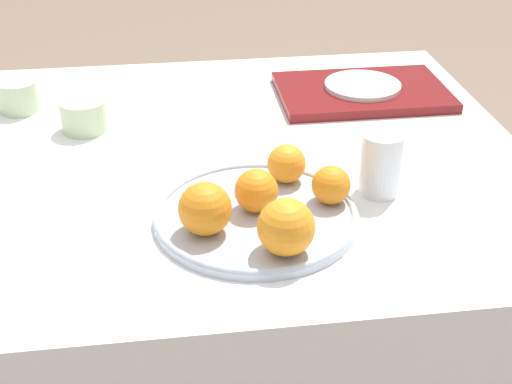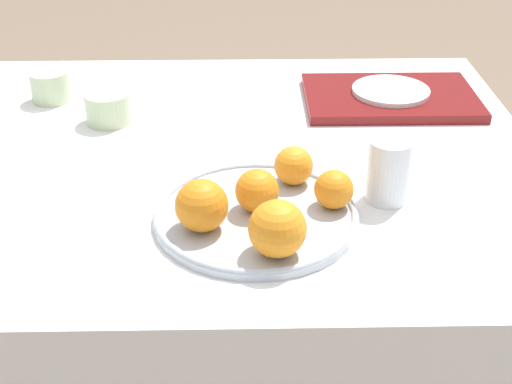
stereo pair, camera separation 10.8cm
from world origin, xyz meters
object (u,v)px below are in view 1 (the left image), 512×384
(orange_4, at_px, (204,209))
(water_glass, at_px, (381,163))
(orange_1, at_px, (256,191))
(fruit_platter, at_px, (256,215))
(orange_2, at_px, (331,185))
(cup_1, at_px, (19,96))
(orange_3, at_px, (286,227))
(serving_tray, at_px, (362,92))
(orange_0, at_px, (287,164))
(cup_0, at_px, (84,115))
(side_plate, at_px, (363,85))

(orange_4, bearing_deg, water_glass, 18.62)
(orange_1, height_order, orange_4, orange_4)
(orange_4, bearing_deg, fruit_platter, 26.60)
(orange_2, distance_m, cup_1, 0.71)
(orange_3, bearing_deg, cup_1, 127.60)
(water_glass, height_order, serving_tray, water_glass)
(orange_0, bearing_deg, cup_0, 141.86)
(water_glass, relative_size, serving_tray, 0.30)
(fruit_platter, relative_size, side_plate, 1.96)
(water_glass, height_order, cup_1, water_glass)
(orange_2, xyz_separation_m, serving_tray, (0.17, 0.44, -0.03))
(fruit_platter, distance_m, cup_0, 0.46)
(orange_0, distance_m, cup_1, 0.62)
(fruit_platter, relative_size, orange_4, 4.01)
(water_glass, height_order, cup_0, water_glass)
(orange_0, height_order, orange_1, orange_1)
(cup_0, distance_m, cup_1, 0.18)
(water_glass, bearing_deg, orange_2, -155.87)
(orange_1, relative_size, orange_3, 0.82)
(cup_1, bearing_deg, orange_4, -56.66)
(cup_1, bearing_deg, orange_3, -52.40)
(orange_1, xyz_separation_m, orange_2, (0.12, 0.01, -0.00))
(orange_1, height_order, serving_tray, orange_1)
(orange_1, xyz_separation_m, orange_3, (0.03, -0.12, 0.01))
(fruit_platter, bearing_deg, water_glass, 15.31)
(orange_1, distance_m, orange_3, 0.12)
(orange_2, bearing_deg, water_glass, 24.13)
(fruit_platter, bearing_deg, cup_0, 127.78)
(cup_1, bearing_deg, orange_0, -38.30)
(orange_4, relative_size, cup_0, 0.88)
(water_glass, bearing_deg, orange_1, -167.14)
(orange_1, height_order, cup_1, orange_1)
(orange_0, height_order, orange_2, orange_0)
(orange_1, height_order, orange_2, orange_1)
(orange_2, relative_size, serving_tray, 0.17)
(orange_1, distance_m, serving_tray, 0.53)
(orange_0, bearing_deg, orange_1, -126.44)
(side_plate, bearing_deg, orange_2, -111.33)
(orange_4, relative_size, serving_tray, 0.22)
(serving_tray, bearing_deg, cup_1, 178.14)
(orange_2, bearing_deg, serving_tray, 68.67)
(side_plate, xyz_separation_m, cup_0, (-0.57, -0.09, 0.01))
(orange_3, relative_size, cup_0, 0.92)
(orange_4, distance_m, water_glass, 0.31)
(orange_0, distance_m, water_glass, 0.15)
(fruit_platter, height_order, side_plate, side_plate)
(water_glass, relative_size, cup_1, 1.30)
(orange_0, height_order, serving_tray, orange_0)
(orange_1, bearing_deg, cup_0, 128.74)
(orange_2, bearing_deg, fruit_platter, -171.91)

